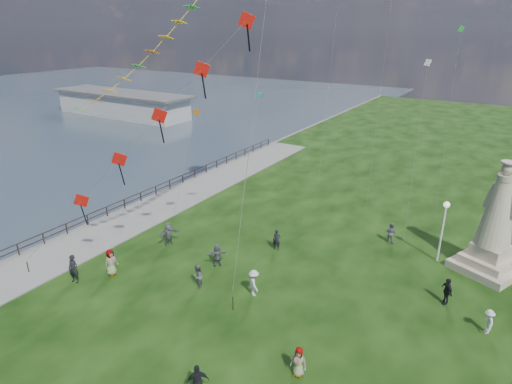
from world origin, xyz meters
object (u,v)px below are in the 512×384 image
Objects in this scene: pier_pavilion at (122,104)px; person_8 at (488,322)px; person_5 at (169,234)px; person_6 at (277,240)px; person_4 at (299,362)px; person_0 at (73,269)px; person_10 at (111,262)px; person_11 at (217,255)px; person_1 at (197,276)px; person_7 at (391,232)px; person_3 at (198,381)px; person_9 at (447,291)px; statue at (494,232)px; lamppost at (444,219)px; person_2 at (254,283)px.

pier_pavilion reaches higher than person_8.
person_5 is (43.77, -34.91, -0.92)m from pier_pavilion.
person_4 is at bearing -72.55° from person_6.
person_10 is (1.37, 1.88, -0.03)m from person_0.
person_11 is (-9.30, 6.10, 0.02)m from person_4.
person_1 is 6.13m from person_10.
person_0 reaches higher than person_7.
person_3 is 0.91× the size of person_10.
person_3 is at bearing 17.86° from person_1.
person_3 is 1.07× the size of person_4.
person_8 is (21.63, 1.52, -0.20)m from person_5.
person_7 is at bearing -179.79° from person_9.
statue reaches higher than lamppost.
lamppost is at bearing 171.60° from person_7.
person_8 is at bearing -27.04° from pier_pavilion.
person_3 is (-10.00, -18.77, -2.08)m from statue.
statue reaches higher than person_4.
person_3 is at bearing -91.72° from person_6.
person_6 is at bearing 37.36° from person_0.
person_1 is 0.96× the size of person_11.
person_1 reaches higher than person_8.
person_3 is 0.93× the size of person_5.
person_9 is at bearing -60.28° from person_5.
person_5 is (-8.98, 2.18, 0.05)m from person_2.
person_0 is 9.36m from person_11.
pier_pavilion reaches higher than person_1.
person_2 is 1.07× the size of person_7.
person_5 is at bearing 25.84° from person_2.
lamppost is 2.49× the size of person_5.
lamppost is 11.75m from person_6.
pier_pavilion is 18.32× the size of person_6.
person_11 is at bearing 54.98° from person_7.
statue is 3.99× the size of person_0.
lamppost is 19.83m from person_5.
person_0 is 23.33m from person_9.
person_9 is at bearing -165.73° from person_3.
person_6 is (-13.61, -5.08, -2.11)m from statue.
statue is 1.70× the size of lamppost.
lamppost is 8.07m from person_8.
lamppost reaches higher than person_10.
person_10 is (43.42, -40.11, -0.90)m from pier_pavilion.
person_5 reaches higher than person_4.
person_5 is (-10.99, 10.09, 0.06)m from person_3.
person_7 is (-6.77, 0.62, -2.12)m from statue.
person_8 is (12.64, 3.71, -0.15)m from person_2.
lamppost is at bearing -23.42° from pier_pavilion.
person_10 reaches higher than person_5.
statue reaches higher than pier_pavilion.
person_5 reaches higher than person_7.
person_10 is at bearing -147.76° from person_6.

